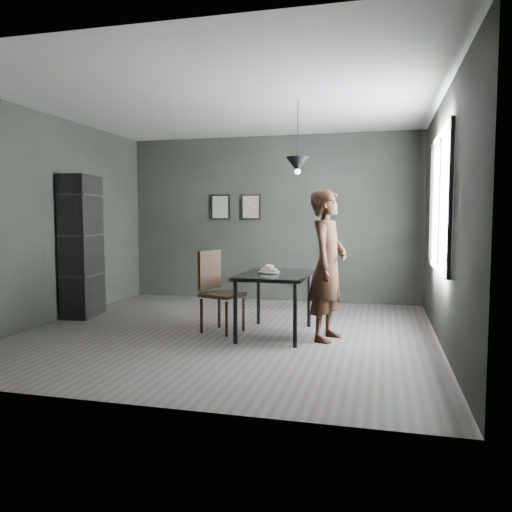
% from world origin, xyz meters
% --- Properties ---
extents(ground, '(5.00, 5.00, 0.00)m').
position_xyz_m(ground, '(0.00, 0.00, 0.00)').
color(ground, '#332F2C').
rests_on(ground, ground).
extents(back_wall, '(5.00, 0.10, 2.80)m').
position_xyz_m(back_wall, '(0.00, 2.50, 1.40)').
color(back_wall, black).
rests_on(back_wall, ground).
extents(ceiling, '(5.00, 5.00, 0.02)m').
position_xyz_m(ceiling, '(0.00, 0.00, 2.80)').
color(ceiling, silver).
rests_on(ceiling, ground).
extents(window_assembly, '(0.04, 1.96, 1.56)m').
position_xyz_m(window_assembly, '(2.47, 0.20, 1.60)').
color(window_assembly, white).
rests_on(window_assembly, ground).
extents(cafe_table, '(0.80, 1.20, 0.75)m').
position_xyz_m(cafe_table, '(0.60, 0.00, 0.67)').
color(cafe_table, black).
rests_on(cafe_table, ground).
extents(white_plate, '(0.23, 0.23, 0.01)m').
position_xyz_m(white_plate, '(0.53, 0.01, 0.76)').
color(white_plate, white).
rests_on(white_plate, cafe_table).
extents(donut_pile, '(0.22, 0.15, 0.09)m').
position_xyz_m(donut_pile, '(0.53, 0.01, 0.80)').
color(donut_pile, beige).
rests_on(donut_pile, white_plate).
extents(woman, '(0.54, 0.71, 1.74)m').
position_xyz_m(woman, '(1.24, -0.09, 0.87)').
color(woman, black).
rests_on(woman, ground).
extents(wood_chair, '(0.55, 0.55, 1.01)m').
position_xyz_m(wood_chair, '(-0.14, 0.00, 0.57)').
color(wood_chair, black).
rests_on(wood_chair, ground).
extents(shelf_unit, '(0.47, 0.72, 2.01)m').
position_xyz_m(shelf_unit, '(-2.32, 0.44, 1.01)').
color(shelf_unit, black).
rests_on(shelf_unit, ground).
extents(pendant_lamp, '(0.28, 0.28, 0.86)m').
position_xyz_m(pendant_lamp, '(0.85, 0.10, 2.05)').
color(pendant_lamp, black).
rests_on(pendant_lamp, ground).
extents(framed_print_left, '(0.34, 0.04, 0.44)m').
position_xyz_m(framed_print_left, '(-0.90, 2.47, 1.60)').
color(framed_print_left, black).
rests_on(framed_print_left, ground).
extents(framed_print_right, '(0.34, 0.04, 0.44)m').
position_xyz_m(framed_print_right, '(-0.35, 2.47, 1.60)').
color(framed_print_right, black).
rests_on(framed_print_right, ground).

